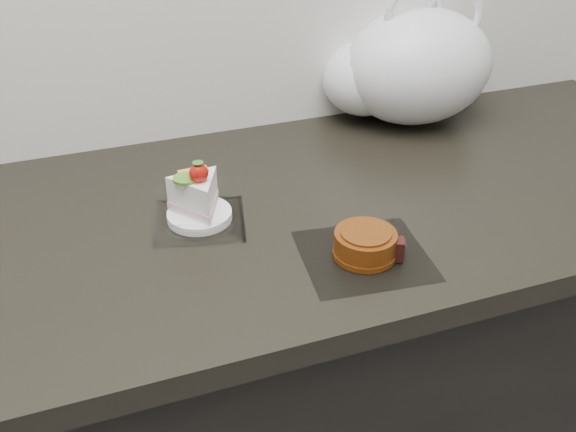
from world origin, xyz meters
The scene contains 4 objects.
counter centered at (0.00, 1.69, 0.45)m, with size 2.04×0.64×0.90m.
cake_tray centered at (0.02, 1.69, 0.93)m, with size 0.17×0.17×0.11m.
mooncake_wrap centered at (0.23, 1.51, 0.92)m, with size 0.20×0.19×0.04m.
plastic_bag centered at (0.52, 1.93, 1.01)m, with size 0.37×0.29×0.29m.
Camera 1 is at (-0.13, 0.83, 1.45)m, focal length 40.00 mm.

